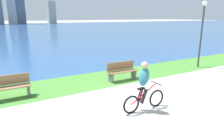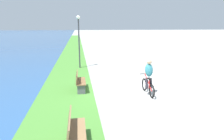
{
  "view_description": "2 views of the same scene",
  "coord_description": "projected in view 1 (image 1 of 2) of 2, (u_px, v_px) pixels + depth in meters",
  "views": [
    {
      "loc": [
        -4.79,
        -5.75,
        3.03
      ],
      "look_at": [
        -1.03,
        0.79,
        1.03
      ],
      "focal_mm": 32.63,
      "sensor_mm": 36.0,
      "label": 1
    },
    {
      "loc": [
        -9.39,
        2.28,
        3.13
      ],
      "look_at": [
        -0.61,
        0.8,
        1.18
      ],
      "focal_mm": 32.37,
      "sensor_mm": 36.0,
      "label": 2
    }
  ],
  "objects": [
    {
      "name": "lamppost_tall",
      "position": [
        202.0,
        25.0,
        11.93
      ],
      "size": [
        0.28,
        0.28,
        3.87
      ],
      "color": "#38383D",
      "rests_on": "ground"
    },
    {
      "name": "grass_strip_bayside",
      "position": [
        109.0,
        78.0,
        10.34
      ],
      "size": [
        120.0,
        2.58,
        0.01
      ],
      "primitive_type": "cube",
      "color": "#478433",
      "rests_on": "ground"
    },
    {
      "name": "bay_water_surface",
      "position": [
        16.0,
        29.0,
        48.78
      ],
      "size": [
        300.0,
        89.18,
        0.0
      ],
      "primitive_type": "cube",
      "color": "#2D568C",
      "rests_on": "ground"
    },
    {
      "name": "bench_near_path",
      "position": [
        9.0,
        87.0,
        7.64
      ],
      "size": [
        1.5,
        0.47,
        0.9
      ],
      "color": "olive",
      "rests_on": "ground"
    },
    {
      "name": "cyclist_lead",
      "position": [
        144.0,
        87.0,
        6.57
      ],
      "size": [
        1.66,
        0.52,
        1.65
      ],
      "color": "black",
      "rests_on": "ground"
    },
    {
      "name": "ground_plane",
      "position": [
        145.0,
        97.0,
        7.9
      ],
      "size": [
        300.0,
        300.0,
        0.0
      ],
      "primitive_type": "plane",
      "color": "#9E9E99"
    },
    {
      "name": "bench_far_along_path",
      "position": [
        122.0,
        71.0,
        9.86
      ],
      "size": [
        1.5,
        0.47,
        0.9
      ],
      "color": "brown",
      "rests_on": "ground"
    }
  ]
}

